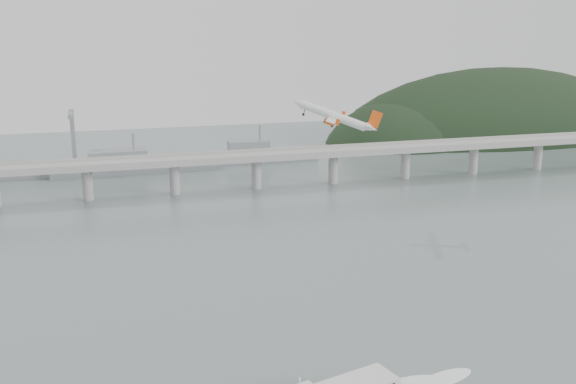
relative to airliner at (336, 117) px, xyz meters
name	(u,v)px	position (x,y,z in m)	size (l,w,h in m)	color
ground	(332,336)	(-34.57, -97.39, -58.66)	(900.00, 900.00, 0.00)	slate
bridge	(222,163)	(-35.72, 102.61, -41.01)	(800.00, 22.00, 23.90)	#989895
headland	(508,155)	(250.61, 234.36, -78.00)	(365.00, 155.00, 156.00)	black
airliner	(336,117)	(0.00, 0.00, 0.00)	(39.54, 37.41, 16.71)	white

